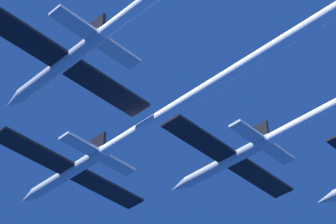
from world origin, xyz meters
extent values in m
cylinder|color=#B2BAC6|center=(-0.44, 0.18, -0.68)|extent=(1.14, 10.34, 1.14)
cone|color=#B2BAC6|center=(-0.44, 6.49, -0.68)|extent=(1.11, 2.27, 1.11)
ellipsoid|color=black|center=(-0.44, 2.46, -0.20)|extent=(0.80, 2.07, 0.57)
cube|color=black|center=(-4.94, -0.33, -0.68)|extent=(7.86, 2.27, 0.25)
cube|color=black|center=(4.05, -0.33, -0.68)|extent=(7.86, 2.27, 0.25)
cube|color=black|center=(-0.44, -3.95, 0.72)|extent=(0.30, 1.86, 1.65)
cube|color=#B2BAC6|center=(-2.78, -4.16, -0.68)|extent=(3.54, 1.36, 0.25)
cube|color=#B2BAC6|center=(1.89, -4.16, -0.68)|extent=(3.54, 1.36, 0.25)
cylinder|color=white|center=(-0.44, -21.92, -0.68)|extent=(1.02, 33.86, 1.02)
cylinder|color=#B2BAC6|center=(-9.89, -10.32, 0.14)|extent=(1.14, 10.34, 1.14)
cone|color=#B2BAC6|center=(-9.89, -4.02, 0.14)|extent=(1.11, 2.27, 1.11)
ellipsoid|color=black|center=(-9.89, -8.05, 0.63)|extent=(0.80, 2.07, 0.57)
cube|color=black|center=(-14.39, -10.84, 0.14)|extent=(7.86, 2.27, 0.25)
cube|color=black|center=(-5.40, -10.84, 0.14)|extent=(7.86, 2.27, 0.25)
cube|color=black|center=(-9.89, -14.46, 1.54)|extent=(0.30, 1.86, 1.65)
cube|color=#B2BAC6|center=(-12.23, -14.67, 0.14)|extent=(3.54, 1.36, 0.25)
cube|color=#B2BAC6|center=(-7.56, -14.67, 0.14)|extent=(3.54, 1.36, 0.25)
cylinder|color=#B2BAC6|center=(9.87, -10.91, 0.42)|extent=(1.14, 10.34, 1.14)
cone|color=#B2BAC6|center=(9.87, -4.60, 0.42)|extent=(1.11, 2.27, 1.11)
ellipsoid|color=black|center=(9.87, -8.63, 0.90)|extent=(0.80, 2.07, 0.57)
cube|color=black|center=(5.37, -11.42, 0.42)|extent=(7.86, 2.27, 0.25)
cube|color=black|center=(14.37, -11.42, 0.42)|extent=(7.86, 2.27, 0.25)
cube|color=black|center=(9.87, -15.04, 1.81)|extent=(0.30, 1.86, 1.65)
cube|color=#B2BAC6|center=(7.54, -15.25, 0.42)|extent=(3.54, 1.36, 0.25)
cube|color=#B2BAC6|center=(12.21, -15.25, 0.42)|extent=(3.54, 1.36, 0.25)
cone|color=#B2BAC6|center=(21.21, -14.37, -0.29)|extent=(1.11, 2.27, 1.11)
camera|label=1|loc=(-32.24, -43.96, -36.59)|focal=72.28mm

